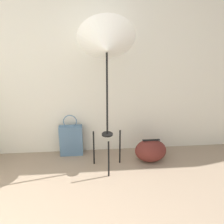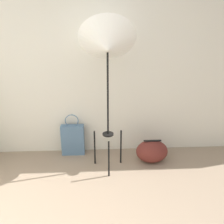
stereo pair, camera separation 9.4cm
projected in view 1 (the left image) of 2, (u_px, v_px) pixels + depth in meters
wall_back at (72, 58)px, 3.28m from camera, size 8.00×0.05×2.60m
photo_umbrella at (107, 46)px, 2.79m from camera, size 0.64×0.54×1.83m
tote_bag at (71, 140)px, 3.54m from camera, size 0.31×0.11×0.58m
duffel_bag at (151, 151)px, 3.41m from camera, size 0.41×0.30×0.31m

